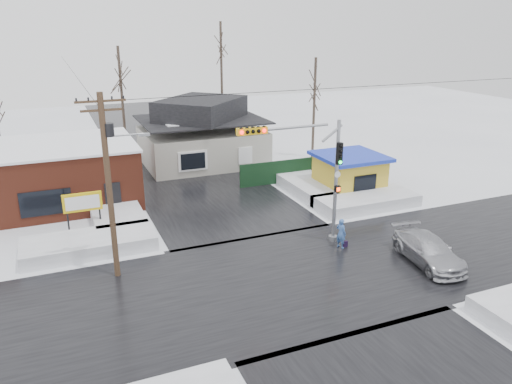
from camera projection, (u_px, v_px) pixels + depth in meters
name	position (u px, v px, depth m)	size (l,w,h in m)	color
ground	(294.00, 277.00, 24.55)	(120.00, 120.00, 0.00)	white
road_ns	(294.00, 277.00, 24.55)	(10.00, 120.00, 0.02)	black
road_ew	(294.00, 277.00, 24.55)	(120.00, 10.00, 0.02)	black
snowbank_nw	(89.00, 244.00, 27.25)	(7.00, 3.00, 0.80)	white
snowbank_ne	(366.00, 201.00, 33.82)	(7.00, 3.00, 0.80)	white
snowbank_nside_w	(114.00, 209.00, 32.35)	(3.00, 8.00, 0.80)	white
snowbank_nside_e	(305.00, 184.00, 37.46)	(3.00, 8.00, 0.80)	white
traffic_signal	(312.00, 168.00, 26.57)	(6.05, 0.68, 7.00)	gray
utility_pole	(110.00, 177.00, 23.06)	(3.15, 0.44, 9.00)	#382619
brick_building	(44.00, 175.00, 33.83)	(12.20, 8.20, 4.12)	maroon
marquee_sign	(83.00, 203.00, 28.94)	(2.20, 0.21, 2.55)	black
house	(202.00, 134.00, 43.65)	(10.40, 8.40, 5.76)	#ACA99B
kiosk	(349.00, 173.00, 36.28)	(4.60, 4.60, 2.88)	gold
fence	(288.00, 171.00, 38.86)	(8.00, 0.12, 1.80)	black
tree_far_left	(120.00, 70.00, 43.23)	(3.00, 3.00, 10.00)	#332821
tree_far_mid	(221.00, 48.00, 48.12)	(3.00, 3.00, 12.00)	#332821
tree_far_right	(315.00, 79.00, 44.09)	(3.00, 3.00, 9.00)	#332821
pedestrian	(341.00, 234.00, 27.46)	(0.62, 0.41, 1.71)	#3E67AF
car	(428.00, 251.00, 25.76)	(1.98, 4.87, 1.41)	#B0B0B7
shopping_bag	(345.00, 244.00, 27.73)	(0.28, 0.12, 0.35)	black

